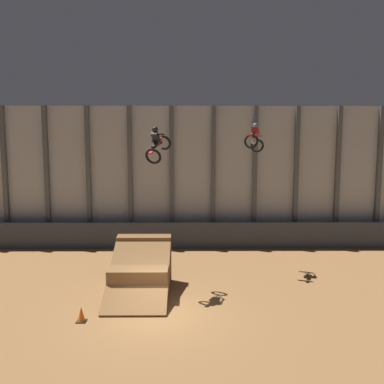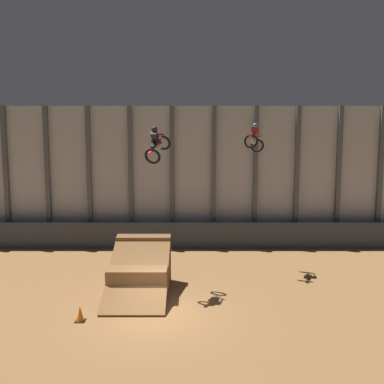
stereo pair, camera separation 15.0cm
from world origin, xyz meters
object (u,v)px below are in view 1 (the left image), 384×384
object	(u,v)px
rider_bike_left_air	(158,145)
rider_bike_right_air	(254,139)
dirt_ramp	(142,272)
traffic_cone_near_ramp	(81,314)

from	to	relation	value
rider_bike_left_air	rider_bike_right_air	world-z (taller)	rider_bike_right_air
dirt_ramp	traffic_cone_near_ramp	distance (m)	3.73
rider_bike_left_air	traffic_cone_near_ramp	world-z (taller)	rider_bike_left_air
rider_bike_right_air	traffic_cone_near_ramp	size ratio (longest dim) A/B	3.05
rider_bike_right_air	traffic_cone_near_ramp	distance (m)	11.78
dirt_ramp	rider_bike_right_air	size ratio (longest dim) A/B	2.39
rider_bike_right_air	rider_bike_left_air	bearing A→B (deg)	-125.18
dirt_ramp	rider_bike_right_air	bearing A→B (deg)	29.04
rider_bike_left_air	rider_bike_right_air	size ratio (longest dim) A/B	1.07
dirt_ramp	rider_bike_right_air	distance (m)	8.83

